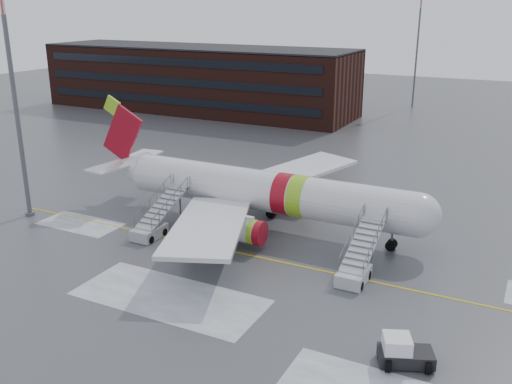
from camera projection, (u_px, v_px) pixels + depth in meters
The scene contains 8 objects.
ground at pixel (301, 260), 46.84m from camera, with size 260.00×260.00×0.00m, color #494C4F.
airliner at pixel (257, 190), 53.40m from camera, with size 35.03×32.97×11.18m.
airstair_fwd at pixel (357, 266), 43.49m from camera, with size 2.05×7.70×3.48m.
airstair_aft at pixel (154, 224), 51.68m from camera, with size 2.05×7.70×3.48m.
pushback_tug at pixel (403, 352), 33.18m from camera, with size 3.55×3.17×1.80m.
light_mast_near at pixel (13, 89), 52.92m from camera, with size 1.20×1.20×24.20m.
terminal_building at pixel (197, 78), 110.75m from camera, with size 62.00×16.11×12.30m.
light_mast_far_n at pixel (418, 37), 111.90m from camera, with size 1.20×1.20×24.25m.
Camera 1 is at (16.08, -39.70, 20.11)m, focal length 40.00 mm.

